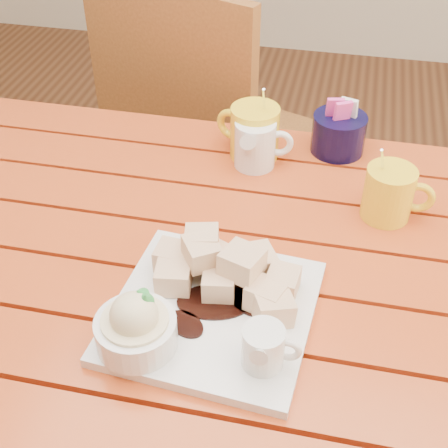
% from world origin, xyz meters
% --- Properties ---
extents(table, '(1.20, 0.79, 0.75)m').
position_xyz_m(table, '(0.00, 0.00, 0.64)').
color(table, '#AF3A16').
rests_on(table, ground).
extents(dessert_plate, '(0.29, 0.29, 0.11)m').
position_xyz_m(dessert_plate, '(0.02, -0.14, 0.78)').
color(dessert_plate, white).
rests_on(dessert_plate, table).
extents(coffee_mug_left, '(0.13, 0.09, 0.15)m').
position_xyz_m(coffee_mug_left, '(0.01, 0.29, 0.80)').
color(coffee_mug_left, yellow).
rests_on(coffee_mug_left, table).
extents(coffee_mug_right, '(0.12, 0.08, 0.14)m').
position_xyz_m(coffee_mug_right, '(0.27, 0.15, 0.80)').
color(coffee_mug_right, yellow).
rests_on(coffee_mug_right, table).
extents(cream_pitcher, '(0.11, 0.09, 0.09)m').
position_xyz_m(cream_pitcher, '(0.03, 0.26, 0.80)').
color(cream_pitcher, white).
rests_on(cream_pitcher, table).
extents(sugar_caddy, '(0.10, 0.10, 0.11)m').
position_xyz_m(sugar_caddy, '(0.17, 0.34, 0.79)').
color(sugar_caddy, black).
rests_on(sugar_caddy, table).
extents(chair_far, '(0.58, 0.58, 0.96)m').
position_xyz_m(chair_far, '(-0.19, 0.68, 0.54)').
color(chair_far, brown).
rests_on(chair_far, ground).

